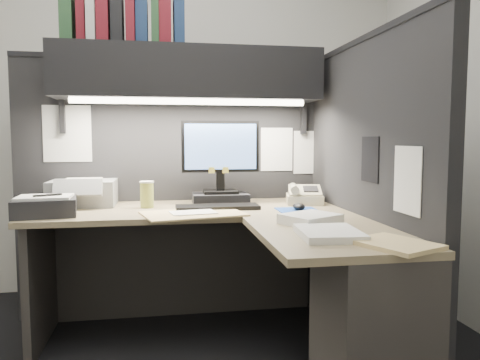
# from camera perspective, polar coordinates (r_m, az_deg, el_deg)

# --- Properties ---
(wall_back) EXTENTS (3.50, 0.04, 2.70)m
(wall_back) POSITION_cam_1_polar(r_m,az_deg,el_deg) (3.57, -9.00, 8.69)
(wall_back) COLOR silver
(wall_back) RESTS_ON floor
(partition_back) EXTENTS (1.90, 0.06, 1.60)m
(partition_back) POSITION_cam_1_polar(r_m,az_deg,el_deg) (3.02, -8.13, -1.08)
(partition_back) COLOR black
(partition_back) RESTS_ON floor
(partition_right) EXTENTS (0.06, 1.50, 1.60)m
(partition_right) POSITION_cam_1_polar(r_m,az_deg,el_deg) (2.49, 14.82, -2.48)
(partition_right) COLOR black
(partition_right) RESTS_ON floor
(desk) EXTENTS (1.70, 1.53, 0.73)m
(desk) POSITION_cam_1_polar(r_m,az_deg,el_deg) (2.23, 3.22, -12.65)
(desk) COLOR #8E7A5A
(desk) RESTS_ON floor
(overhead_shelf) EXTENTS (1.55, 0.34, 0.30)m
(overhead_shelf) POSITION_cam_1_polar(r_m,az_deg,el_deg) (2.85, -6.25, 12.70)
(overhead_shelf) COLOR black
(overhead_shelf) RESTS_ON partition_back
(task_light_tube) EXTENTS (1.32, 0.04, 0.04)m
(task_light_tube) POSITION_cam_1_polar(r_m,az_deg,el_deg) (2.69, -6.02, 9.51)
(task_light_tube) COLOR white
(task_light_tube) RESTS_ON overhead_shelf
(monitor) EXTENTS (0.46, 0.21, 0.49)m
(monitor) POSITION_cam_1_polar(r_m,az_deg,el_deg) (2.78, -2.40, 1.08)
(monitor) COLOR black
(monitor) RESTS_ON desk
(keyboard) EXTENTS (0.46, 0.15, 0.02)m
(keyboard) POSITION_cam_1_polar(r_m,az_deg,el_deg) (2.60, -2.76, -3.32)
(keyboard) COLOR black
(keyboard) RESTS_ON desk
(mousepad) EXTENTS (0.22, 0.20, 0.00)m
(mousepad) POSITION_cam_1_polar(r_m,az_deg,el_deg) (2.57, 7.01, -3.66)
(mousepad) COLOR #1B4399
(mousepad) RESTS_ON desk
(mouse) EXTENTS (0.07, 0.11, 0.04)m
(mouse) POSITION_cam_1_polar(r_m,az_deg,el_deg) (2.56, 7.17, -3.22)
(mouse) COLOR black
(mouse) RESTS_ON mousepad
(telephone) EXTENTS (0.25, 0.26, 0.09)m
(telephone) POSITION_cam_1_polar(r_m,az_deg,el_deg) (2.84, 7.85, -1.99)
(telephone) COLOR beige
(telephone) RESTS_ON desk
(coffee_cup) EXTENTS (0.10, 0.10, 0.14)m
(coffee_cup) POSITION_cam_1_polar(r_m,az_deg,el_deg) (2.70, -11.28, -1.84)
(coffee_cup) COLOR #B0AA46
(coffee_cup) RESTS_ON desk
(printer) EXTENTS (0.37, 0.32, 0.15)m
(printer) POSITION_cam_1_polar(r_m,az_deg,el_deg) (2.89, -18.54, -1.48)
(printer) COLOR #999C9F
(printer) RESTS_ON desk
(notebook_stack) EXTENTS (0.33, 0.29, 0.09)m
(notebook_stack) POSITION_cam_1_polar(r_m,az_deg,el_deg) (2.57, -22.69, -3.05)
(notebook_stack) COLOR black
(notebook_stack) RESTS_ON desk
(open_folder) EXTENTS (0.56, 0.43, 0.01)m
(open_folder) POSITION_cam_1_polar(r_m,az_deg,el_deg) (2.42, -5.73, -4.12)
(open_folder) COLOR tan
(open_folder) RESTS_ON desk
(paper_stack_a) EXTENTS (0.30, 0.29, 0.05)m
(paper_stack_a) POSITION_cam_1_polar(r_m,az_deg,el_deg) (2.17, 8.57, -4.72)
(paper_stack_a) COLOR white
(paper_stack_a) RESTS_ON desk
(paper_stack_b) EXTENTS (0.26, 0.31, 0.03)m
(paper_stack_b) POSITION_cam_1_polar(r_m,az_deg,el_deg) (1.90, 10.80, -6.39)
(paper_stack_b) COLOR white
(paper_stack_b) RESTS_ON desk
(manila_stack) EXTENTS (0.32, 0.35, 0.02)m
(manila_stack) POSITION_cam_1_polar(r_m,az_deg,el_deg) (1.80, 18.39, -7.42)
(manila_stack) COLOR tan
(manila_stack) RESTS_ON desk
(binder_row) EXTENTS (0.68, 0.25, 0.31)m
(binder_row) POSITION_cam_1_polar(r_m,az_deg,el_deg) (2.91, -13.89, 18.27)
(binder_row) COLOR #214326
(binder_row) RESTS_ON overhead_shelf
(pinned_papers) EXTENTS (1.76, 1.31, 0.51)m
(pinned_papers) POSITION_cam_1_polar(r_m,az_deg,el_deg) (2.67, 0.48, 3.65)
(pinned_papers) COLOR white
(pinned_papers) RESTS_ON partition_back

